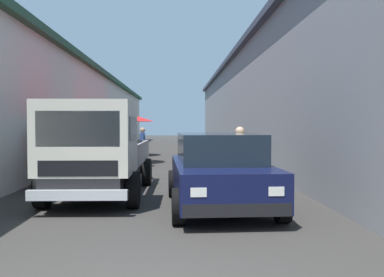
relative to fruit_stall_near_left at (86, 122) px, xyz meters
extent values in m
plane|color=#33302D|center=(4.95, -2.10, -1.69)|extent=(90.00, 90.00, 0.00)
cube|color=beige|center=(7.20, 4.85, 0.40)|extent=(49.50, 7.00, 4.19)
cube|color=#284C38|center=(7.20, 4.85, 2.62)|extent=(49.80, 7.50, 0.24)
cube|color=gray|center=(7.20, -9.05, 0.85)|extent=(49.50, 7.00, 5.08)
cube|color=#383D4C|center=(7.20, -9.05, 3.51)|extent=(49.80, 7.50, 0.24)
cylinder|color=#9E9EA3|center=(-0.03, 0.00, -0.65)|extent=(0.06, 0.06, 2.09)
cone|color=red|center=(-0.03, 0.00, 0.20)|extent=(2.88, 2.88, 0.40)
sphere|color=#9E9EA3|center=(-0.03, 0.00, 0.44)|extent=(0.07, 0.07, 0.07)
cube|color=olive|center=(0.18, 0.01, -1.29)|extent=(0.91, 0.69, 0.82)
sphere|color=orange|center=(0.01, -0.21, -0.78)|extent=(0.09, 0.09, 0.09)
sphere|color=orange|center=(0.35, -0.02, -0.83)|extent=(0.09, 0.09, 0.09)
sphere|color=orange|center=(-0.13, -0.11, -0.83)|extent=(0.09, 0.09, 0.09)
sphere|color=orange|center=(0.35, 0.06, -0.83)|extent=(0.09, 0.09, 0.09)
sphere|color=orange|center=(0.13, -0.13, -0.83)|extent=(0.09, 0.09, 0.09)
cylinder|color=#9E9EA3|center=(5.55, -0.37, -0.63)|extent=(0.06, 0.06, 2.13)
cone|color=red|center=(5.55, -0.37, 0.25)|extent=(2.49, 2.49, 0.37)
sphere|color=#9E9EA3|center=(5.55, -0.37, 0.48)|extent=(0.07, 0.07, 0.07)
cube|color=#9E7547|center=(5.68, -0.28, -1.31)|extent=(0.97, 0.59, 0.76)
sphere|color=orange|center=(5.99, -0.27, -0.89)|extent=(0.09, 0.09, 0.09)
sphere|color=orange|center=(5.64, -0.23, -0.89)|extent=(0.09, 0.09, 0.09)
sphere|color=orange|center=(5.59, -0.28, -0.89)|extent=(0.09, 0.09, 0.09)
sphere|color=orange|center=(5.72, -0.20, -0.89)|extent=(0.09, 0.09, 0.09)
sphere|color=orange|center=(5.87, -0.35, -0.89)|extent=(0.09, 0.09, 0.09)
cylinder|color=#9E9EA3|center=(9.63, 0.14, -0.64)|extent=(0.06, 0.06, 2.10)
cone|color=red|center=(9.63, 0.14, 0.25)|extent=(2.81, 2.81, 0.32)
sphere|color=#9E9EA3|center=(9.63, 0.14, 0.45)|extent=(0.07, 0.07, 0.07)
cube|color=#9E7547|center=(9.60, 0.33, -1.31)|extent=(0.95, 0.66, 0.76)
sphere|color=orange|center=(9.73, 0.36, -0.89)|extent=(0.09, 0.09, 0.09)
sphere|color=orange|center=(9.66, 0.19, -0.89)|extent=(0.09, 0.09, 0.09)
sphere|color=orange|center=(9.66, 0.25, -0.89)|extent=(0.09, 0.09, 0.09)
sphere|color=orange|center=(9.75, 0.49, -0.89)|extent=(0.09, 0.09, 0.09)
sphere|color=orange|center=(9.33, 0.53, -0.83)|extent=(0.09, 0.09, 0.09)
cube|color=#0F1438|center=(-3.87, -3.39, -1.12)|extent=(3.97, 1.87, 0.64)
cube|color=#19232D|center=(-3.72, -3.39, -0.52)|extent=(2.40, 1.61, 0.56)
cube|color=black|center=(-5.78, -3.47, -1.34)|extent=(0.17, 1.65, 0.20)
cube|color=silver|center=(-5.78, -4.06, -1.06)|extent=(0.07, 0.24, 0.14)
cube|color=silver|center=(-5.83, -2.89, -1.06)|extent=(0.07, 0.24, 0.14)
cylinder|color=black|center=(-5.17, -4.31, -1.39)|extent=(0.61, 0.22, 0.60)
cylinder|color=black|center=(-5.23, -2.59, -1.39)|extent=(0.61, 0.22, 0.60)
cylinder|color=black|center=(-2.52, -4.20, -1.39)|extent=(0.61, 0.22, 0.60)
cylinder|color=black|center=(-2.58, -2.48, -1.39)|extent=(0.61, 0.22, 0.60)
cube|color=black|center=(-2.21, -0.87, -1.19)|extent=(4.82, 1.54, 0.36)
cube|color=beige|center=(-3.84, -0.85, -0.31)|extent=(1.56, 1.77, 1.40)
cube|color=#19232D|center=(-4.58, -0.83, -0.14)|extent=(0.08, 1.47, 0.63)
cube|color=#19232D|center=(-3.84, -0.85, -0.14)|extent=(1.07, 1.79, 0.45)
cube|color=black|center=(-4.59, -0.83, -0.83)|extent=(0.08, 1.40, 0.28)
cube|color=silver|center=(-4.67, -0.83, -1.29)|extent=(0.15, 1.75, 0.18)
cube|color=gray|center=(-1.40, -1.70, -0.76)|extent=(3.16, 0.11, 0.50)
cube|color=gray|center=(-1.38, -0.06, -0.76)|extent=(3.16, 0.11, 0.50)
cube|color=gray|center=(0.16, -0.90, -0.76)|extent=(0.08, 1.65, 0.50)
cylinder|color=black|center=(-3.85, -1.72, -1.33)|extent=(0.72, 0.23, 0.72)
cylinder|color=black|center=(-3.83, 0.03, -1.33)|extent=(0.72, 0.23, 0.72)
cylinder|color=black|center=(-0.78, -1.76, -1.33)|extent=(0.72, 0.23, 0.72)
cylinder|color=black|center=(-0.75, -0.01, -1.33)|extent=(0.72, 0.23, 0.72)
cylinder|color=#232328|center=(-2.23, -4.00, -1.30)|extent=(0.14, 0.14, 0.78)
cylinder|color=#232328|center=(-2.38, -4.07, -1.30)|extent=(0.14, 0.14, 0.78)
cube|color=#D8C666|center=(-2.30, -4.03, -0.62)|extent=(0.50, 0.37, 0.58)
sphere|color=tan|center=(-2.30, -4.03, -0.22)|extent=(0.21, 0.21, 0.21)
cylinder|color=#D8C666|center=(-2.05, -3.92, -0.59)|extent=(0.08, 0.08, 0.53)
cylinder|color=#D8C666|center=(-2.56, -4.15, -0.59)|extent=(0.08, 0.08, 0.53)
cylinder|color=#232328|center=(3.92, -1.27, -1.32)|extent=(0.14, 0.14, 0.75)
cylinder|color=#232328|center=(4.07, -1.25, -1.32)|extent=(0.14, 0.14, 0.75)
cube|color=#33518C|center=(4.00, -1.26, -0.67)|extent=(0.46, 0.25, 0.56)
sphere|color=#A57A5B|center=(4.00, -1.26, -0.28)|extent=(0.21, 0.21, 0.21)
cylinder|color=#33518C|center=(3.73, -1.29, -0.64)|extent=(0.08, 0.08, 0.50)
cylinder|color=#33518C|center=(4.26, -1.23, -0.64)|extent=(0.08, 0.08, 0.50)
cylinder|color=black|center=(5.24, -3.81, -1.47)|extent=(0.45, 0.16, 0.44)
cylinder|color=black|center=(4.00, -3.61, -1.47)|extent=(0.45, 0.18, 0.44)
cube|color=silver|center=(4.57, -3.70, -1.42)|extent=(0.93, 0.42, 0.08)
ellipsoid|color=black|center=(4.27, -3.65, -1.05)|extent=(0.59, 0.34, 0.20)
cube|color=silver|center=(5.19, -3.80, -1.02)|extent=(0.19, 0.34, 0.56)
cylinder|color=silver|center=(5.12, -3.79, -0.92)|extent=(0.28, 0.10, 0.68)
cylinder|color=black|center=(5.04, -3.78, -0.57)|extent=(0.55, 0.12, 0.04)
camera|label=1|loc=(-11.96, -2.57, -0.06)|focal=39.07mm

